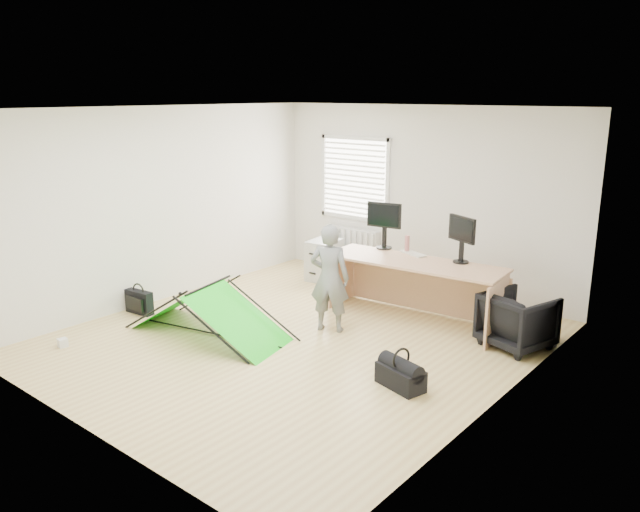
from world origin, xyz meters
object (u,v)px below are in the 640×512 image
Objects in this scene: filing_cabinet at (324,260)px; storage_crate at (538,328)px; person at (330,278)px; desk at (413,291)px; laptop_bag at (139,302)px; monitor_right at (462,246)px; office_chair at (517,320)px; thermos at (407,244)px; kite at (210,310)px; monitor_left at (384,232)px; duffel_bag at (401,377)px.

filing_cabinet is 1.30× the size of storage_crate.
desk is at bearing -146.13° from person.
laptop_bag is (-0.91, -2.79, -0.16)m from filing_cabinet.
office_chair is (0.91, -0.32, -0.68)m from monitor_right.
person is at bearing 42.71° from office_chair.
thermos is 0.55× the size of laptop_bag.
office_chair is 0.35× the size of kite.
monitor_left is 0.37m from thermos.
thermos reaches higher than kite.
office_chair is (3.43, -0.68, 0.01)m from filing_cabinet.
desk is at bearing 132.82° from duffel_bag.
person is at bearing 168.30° from duffel_bag.
desk is 4.78× the size of storage_crate.
desk is 3.25× the size of office_chair.
desk is 5.53× the size of laptop_bag.
filing_cabinet is 0.31× the size of kite.
thermos is at bearing 5.84° from office_chair.
monitor_right is 1.34m from storage_crate.
thermos is at bearing -158.54° from monitor_right.
kite is at bearing -134.38° from desk.
laptop_bag is at bearing 42.88° from office_chair.
office_chair is at bearing -19.08° from filing_cabinet.
filing_cabinet is at bearing 156.45° from desk.
monitor_left is (-0.67, 0.31, 0.63)m from desk.
monitor_right is (0.49, 0.32, 0.61)m from desk.
person is (1.43, -1.65, 0.36)m from filing_cabinet.
monitor_right is (2.52, -0.36, 0.69)m from filing_cabinet.
monitor_left reaches higher than storage_crate.
laptop_bag is (-4.34, -2.11, -0.17)m from office_chair.
person is at bearing 19.17° from laptop_bag.
person is (0.07, -1.28, -0.35)m from monitor_left.
monitor_right is (1.16, 0.00, -0.02)m from monitor_left.
filing_cabinet is 1.51× the size of laptop_bag.
office_chair is at bearing -16.97° from monitor_left.
person is (-0.29, -1.30, -0.23)m from thermos.
duffel_bag is (-0.58, -2.12, -0.03)m from storage_crate.
duffel_bag is (0.43, -2.05, -0.90)m from monitor_right.
office_chair reaches higher than duffel_bag.
kite is (-1.32, -2.34, -0.59)m from thermos.
thermos is (1.71, -0.34, 0.59)m from filing_cabinet.
storage_crate is at bearing 22.48° from laptop_bag.
office_chair is 1.81m from duffel_bag.
desk is 0.85m from monitor_right.
duffel_bag is at bearing 129.33° from person.
thermos reaches higher than office_chair.
thermos is 0.47× the size of storage_crate.
thermos is 0.17× the size of person.
desk is 4.70× the size of monitor_left.
storage_crate is at bearing -171.34° from person.
thermos is at bearing 47.86° from kite.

